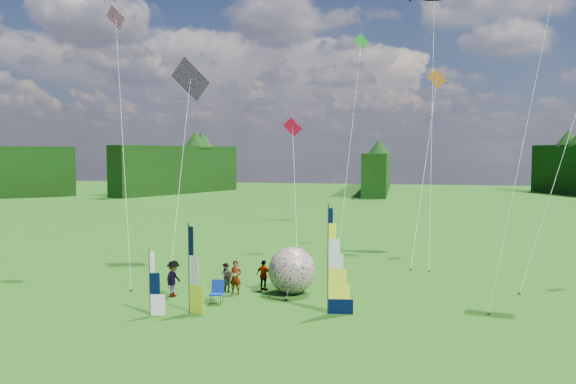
% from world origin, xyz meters
% --- Properties ---
extents(ground, '(220.00, 220.00, 0.00)m').
position_xyz_m(ground, '(0.00, 0.00, 0.00)').
color(ground, '#2F5F17').
rests_on(ground, ground).
extents(treeline_ring, '(210.00, 210.00, 8.00)m').
position_xyz_m(treeline_ring, '(0.00, 0.00, 4.00)').
color(treeline_ring, '#0C380B').
rests_on(treeline_ring, ground).
extents(feather_banner_main, '(1.32, 0.28, 4.87)m').
position_xyz_m(feather_banner_main, '(1.04, 3.08, 2.44)').
color(feather_banner_main, black).
rests_on(feather_banner_main, ground).
extents(side_banner_left, '(1.05, 0.52, 4.01)m').
position_xyz_m(side_banner_left, '(-5.25, 2.06, 2.01)').
color(side_banner_left, '#F7F622').
rests_on(side_banner_left, ground).
extents(side_banner_far, '(0.89, 0.23, 2.95)m').
position_xyz_m(side_banner_far, '(-6.80, 1.22, 1.47)').
color(side_banner_far, white).
rests_on(side_banner_far, ground).
extents(bol_inflatable, '(2.87, 2.87, 2.45)m').
position_xyz_m(bol_inflatable, '(-1.28, 6.40, 1.23)').
color(bol_inflatable, '#000294').
rests_on(bol_inflatable, ground).
extents(spectator_a, '(0.66, 0.44, 1.77)m').
position_xyz_m(spectator_a, '(-4.12, 5.69, 0.88)').
color(spectator_a, '#66594C').
rests_on(spectator_a, ground).
extents(spectator_b, '(0.82, 0.71, 1.53)m').
position_xyz_m(spectator_b, '(-4.78, 6.10, 0.76)').
color(spectator_b, '#66594C').
rests_on(spectator_b, ground).
extents(spectator_c, '(0.56, 1.24, 1.87)m').
position_xyz_m(spectator_c, '(-7.08, 4.56, 0.93)').
color(spectator_c, '#66594C').
rests_on(spectator_c, ground).
extents(spectator_d, '(1.04, 0.70, 1.64)m').
position_xyz_m(spectator_d, '(-2.86, 6.73, 0.82)').
color(spectator_d, '#66594C').
rests_on(spectator_d, ground).
extents(camp_chair, '(0.73, 0.73, 1.16)m').
position_xyz_m(camp_chair, '(-4.48, 3.67, 0.58)').
color(camp_chair, navy).
rests_on(camp_chair, ground).
extents(kite_whale, '(8.90, 17.31, 21.97)m').
position_xyz_m(kite_whale, '(6.39, 20.18, 10.98)').
color(kite_whale, black).
rests_on(kite_whale, ground).
extents(kite_rainbow_delta, '(9.26, 14.18, 15.18)m').
position_xyz_m(kite_rainbow_delta, '(-9.69, 12.18, 7.59)').
color(kite_rainbow_delta, red).
rests_on(kite_rainbow_delta, ground).
extents(kite_parafoil, '(11.03, 12.21, 17.91)m').
position_xyz_m(kite_parafoil, '(10.08, 7.23, 8.96)').
color(kite_parafoil, '#AF1E07').
rests_on(kite_parafoil, ground).
extents(small_kite_red, '(5.62, 10.71, 10.55)m').
position_xyz_m(small_kite_red, '(-3.03, 16.52, 5.28)').
color(small_kite_red, red).
rests_on(small_kite_red, ground).
extents(small_kite_orange, '(5.66, 11.12, 14.04)m').
position_xyz_m(small_kite_orange, '(5.87, 17.76, 7.02)').
color(small_kite_orange, orange).
rests_on(small_kite_orange, ground).
extents(small_kite_yellow, '(9.74, 10.41, 15.27)m').
position_xyz_m(small_kite_yellow, '(13.07, 11.79, 7.63)').
color(small_kite_yellow, '#F0E909').
rests_on(small_kite_yellow, ground).
extents(small_kite_pink, '(8.72, 10.45, 17.30)m').
position_xyz_m(small_kite_pink, '(-11.75, 8.40, 8.65)').
color(small_kite_pink, '#D94DA6').
rests_on(small_kite_pink, ground).
extents(small_kite_green, '(7.07, 13.97, 18.35)m').
position_xyz_m(small_kite_green, '(0.28, 23.15, 9.17)').
color(small_kite_green, green).
rests_on(small_kite_green, ground).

